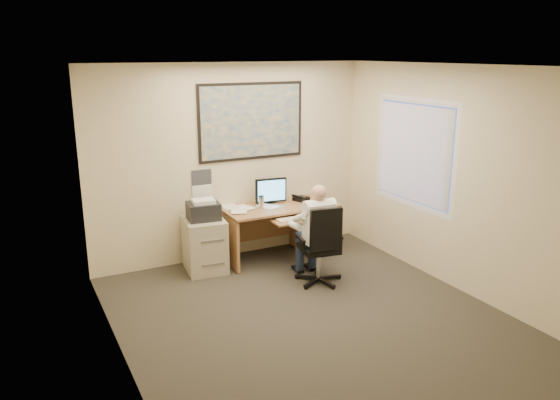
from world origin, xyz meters
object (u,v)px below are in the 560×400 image
office_chair (321,261)px  person (318,234)px  filing_cabinet (204,240)px  desk (299,223)px

office_chair → person: person is taller
filing_cabinet → person: (1.14, -1.00, 0.21)m
filing_cabinet → office_chair: 1.58m
desk → office_chair: bearing=-105.3°
person → office_chair: bearing=-80.4°
desk → person: person is taller
desk → person: 1.09m
desk → office_chair: desk is taller
office_chair → desk: bearing=84.1°
filing_cabinet → office_chair: bearing=-36.6°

